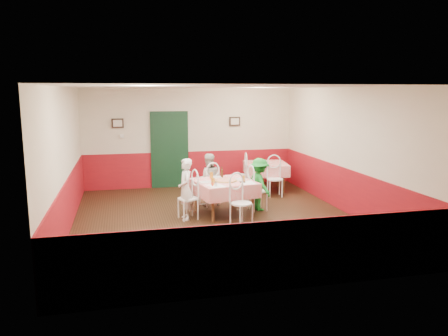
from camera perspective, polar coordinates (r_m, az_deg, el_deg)
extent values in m
plane|color=black|center=(9.41, -1.00, -6.74)|extent=(7.00, 7.00, 0.00)
plane|color=white|center=(9.02, -1.06, 10.57)|extent=(7.00, 7.00, 0.00)
cube|color=beige|center=(12.53, -4.43, 3.96)|extent=(6.00, 0.10, 2.80)
cube|color=beige|center=(5.79, 6.35, -3.14)|extent=(6.00, 0.10, 2.80)
cube|color=beige|center=(8.98, -20.10, 0.99)|extent=(0.10, 7.00, 2.80)
cube|color=beige|center=(10.17, 15.74, 2.22)|extent=(0.10, 7.00, 2.80)
cube|color=maroon|center=(12.64, -4.37, -0.10)|extent=(6.00, 0.03, 1.00)
cube|color=maroon|center=(6.07, 6.13, -11.40)|extent=(6.00, 0.03, 1.00)
cube|color=maroon|center=(9.15, -19.67, -4.58)|extent=(0.03, 7.00, 1.00)
cube|color=maroon|center=(10.32, 15.43, -2.74)|extent=(0.03, 7.00, 1.00)
cube|color=black|center=(12.44, -7.11, 2.25)|extent=(0.96, 0.06, 2.10)
cube|color=black|center=(12.29, -13.72, 5.70)|extent=(0.32, 0.03, 0.26)
cube|color=black|center=(12.70, 1.41, 6.11)|extent=(0.32, 0.03, 0.26)
cube|color=white|center=(12.32, -13.19, 4.10)|extent=(0.10, 0.03, 0.10)
cube|color=red|center=(9.70, 0.00, -3.93)|extent=(1.44, 1.44, 0.77)
cube|color=red|center=(12.14, 5.46, -1.14)|extent=(1.27, 1.27, 0.77)
cylinder|color=#B74723|center=(9.60, 0.25, -1.63)|extent=(0.57, 0.57, 0.03)
cylinder|color=white|center=(9.46, -2.46, -1.87)|extent=(0.30, 0.30, 0.01)
cylinder|color=white|center=(9.79, 2.09, -1.46)|extent=(0.30, 0.30, 0.01)
cylinder|color=white|center=(10.02, -0.91, -1.18)|extent=(0.30, 0.30, 0.01)
cylinder|color=#BF7219|center=(9.22, -1.46, -1.77)|extent=(0.09, 0.09, 0.14)
cylinder|color=#BF7219|center=(9.59, 2.55, -1.36)|extent=(0.08, 0.08, 0.13)
cylinder|color=#BF7219|center=(9.88, -1.66, -0.97)|extent=(0.09, 0.09, 0.14)
cylinder|color=#381C0A|center=(9.99, -0.28, -0.61)|extent=(0.07, 0.07, 0.22)
cylinder|color=silver|center=(9.04, -1.15, -2.17)|extent=(0.04, 0.04, 0.09)
cylinder|color=silver|center=(9.04, -0.99, -2.17)|extent=(0.04, 0.04, 0.09)
cylinder|color=#B23319|center=(9.10, -1.52, -2.09)|extent=(0.04, 0.04, 0.09)
cube|color=white|center=(9.13, -1.10, -2.33)|extent=(0.42, 0.48, 0.00)
cube|color=white|center=(9.45, 3.07, -1.92)|extent=(0.30, 0.40, 0.00)
cube|color=black|center=(9.47, 2.42, -1.83)|extent=(0.13, 0.11, 0.02)
imported|color=gray|center=(9.31, -5.04, -2.79)|extent=(0.32, 0.48, 1.31)
imported|color=gray|center=(10.45, -2.07, -1.50)|extent=(0.64, 0.51, 1.25)
imported|color=gray|center=(10.05, 4.66, -2.13)|extent=(0.61, 0.86, 1.21)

